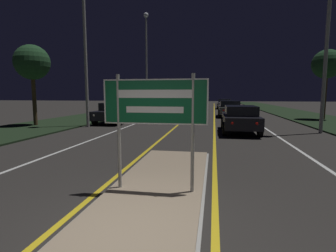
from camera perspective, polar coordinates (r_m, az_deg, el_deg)
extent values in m
plane|color=#282623|center=(3.94, -9.04, -23.76)|extent=(160.00, 160.00, 0.00)
cube|color=#999993|center=(5.48, -2.79, -14.30)|extent=(2.01, 7.36, 0.05)
cube|color=gray|center=(5.47, -2.79, -14.06)|extent=(1.89, 7.24, 0.10)
cube|color=black|center=(25.59, -14.67, 2.21)|extent=(5.00, 100.00, 0.08)
cube|color=black|center=(24.74, 29.66, 1.38)|extent=(5.00, 100.00, 0.08)
cube|color=gold|center=(28.36, 5.20, 2.76)|extent=(0.12, 70.00, 0.01)
cube|color=gold|center=(28.27, 10.03, 2.67)|extent=(0.12, 70.00, 0.01)
cube|color=silver|center=(28.77, -0.79, 2.84)|extent=(0.12, 70.00, 0.01)
cube|color=silver|center=(28.43, 16.10, 2.53)|extent=(0.12, 70.00, 0.01)
cube|color=silver|center=(29.47, -6.54, 2.89)|extent=(0.10, 70.00, 0.01)
cube|color=silver|center=(28.91, 22.03, 2.37)|extent=(0.10, 70.00, 0.01)
cylinder|color=#9E9E99|center=(5.38, -10.63, -1.29)|extent=(0.07, 0.07, 2.30)
cylinder|color=#9E9E99|center=(5.05, 5.39, -1.72)|extent=(0.07, 0.07, 2.30)
cube|color=#0F512D|center=(5.11, -2.91, 5.30)|extent=(2.07, 0.04, 0.87)
cube|color=white|center=(5.09, -2.97, 5.29)|extent=(2.07, 0.00, 0.87)
cube|color=#0F512D|center=(5.09, -2.97, 5.29)|extent=(2.00, 0.01, 0.82)
cube|color=white|center=(5.08, -2.99, 7.01)|extent=(1.45, 0.01, 0.16)
cube|color=white|center=(5.09, -2.97, 3.57)|extent=(1.14, 0.01, 0.12)
cylinder|color=#9E9E99|center=(17.24, -17.55, 15.48)|extent=(0.18, 0.18, 9.37)
cylinder|color=#9E9E99|center=(30.90, -4.70, 13.04)|extent=(0.18, 0.18, 10.72)
sphere|color=white|center=(31.98, -4.81, 22.93)|extent=(0.55, 0.55, 0.55)
cylinder|color=#9E9E99|center=(16.03, 31.43, 17.48)|extent=(0.18, 0.18, 10.46)
cube|color=black|center=(14.49, 15.36, 1.20)|extent=(1.73, 4.40, 0.60)
cube|color=black|center=(14.19, 15.52, 3.27)|extent=(1.53, 2.29, 0.49)
sphere|color=red|center=(12.28, 13.81, 0.62)|extent=(0.14, 0.14, 0.14)
sphere|color=red|center=(12.40, 18.78, 0.52)|extent=(0.14, 0.14, 0.14)
cylinder|color=black|center=(15.82, 11.88, 0.67)|extent=(0.22, 0.69, 0.69)
cylinder|color=black|center=(15.96, 17.82, 0.54)|extent=(0.22, 0.69, 0.69)
cylinder|color=black|center=(13.11, 12.27, -0.59)|extent=(0.22, 0.69, 0.69)
cylinder|color=black|center=(13.28, 19.42, -0.73)|extent=(0.22, 0.69, 0.69)
cube|color=#4C514C|center=(24.53, 13.22, 3.46)|extent=(1.86, 4.39, 0.58)
cube|color=black|center=(24.24, 13.30, 4.74)|extent=(1.64, 2.28, 0.54)
sphere|color=red|center=(22.32, 12.06, 3.36)|extent=(0.14, 0.14, 0.14)
sphere|color=red|center=(22.40, 15.02, 3.29)|extent=(0.14, 0.14, 0.14)
cylinder|color=black|center=(25.87, 11.07, 3.04)|extent=(0.22, 0.70, 0.70)
cylinder|color=black|center=(25.96, 15.00, 2.95)|extent=(0.22, 0.70, 0.70)
cylinder|color=black|center=(23.15, 11.19, 2.61)|extent=(0.22, 0.70, 0.70)
cylinder|color=black|center=(23.26, 15.59, 2.51)|extent=(0.22, 0.70, 0.70)
cube|color=#B7B7BC|center=(38.49, 12.08, 4.69)|extent=(1.83, 4.16, 0.63)
cube|color=black|center=(38.23, 12.11, 5.46)|extent=(1.61, 2.16, 0.42)
sphere|color=red|center=(36.42, 11.30, 4.72)|extent=(0.14, 0.14, 0.14)
sphere|color=red|center=(36.46, 13.09, 4.68)|extent=(0.14, 0.14, 0.14)
cylinder|color=black|center=(39.77, 10.73, 4.33)|extent=(0.22, 0.71, 0.71)
cylinder|color=black|center=(39.83, 13.26, 4.28)|extent=(0.22, 0.71, 0.71)
cylinder|color=black|center=(37.20, 10.78, 4.17)|extent=(0.22, 0.71, 0.71)
cylinder|color=black|center=(37.26, 13.48, 4.11)|extent=(0.22, 0.71, 0.71)
cube|color=black|center=(18.86, -11.61, 2.50)|extent=(1.86, 4.01, 0.59)
cube|color=black|center=(19.05, -11.39, 4.21)|extent=(1.64, 2.09, 0.52)
sphere|color=white|center=(17.27, -15.81, 2.24)|extent=(0.14, 0.14, 0.14)
sphere|color=white|center=(16.80, -12.27, 2.22)|extent=(0.14, 0.14, 0.14)
cylinder|color=black|center=(18.10, -15.65, 1.28)|extent=(0.22, 0.66, 0.66)
cylinder|color=black|center=(17.41, -10.36, 1.21)|extent=(0.22, 0.66, 0.66)
cylinder|color=black|center=(20.37, -12.64, 1.95)|extent=(0.22, 0.66, 0.66)
cylinder|color=black|center=(19.75, -7.87, 1.91)|extent=(0.22, 0.66, 0.66)
cube|color=#B7B7BC|center=(27.24, -5.21, 4.04)|extent=(1.83, 4.30, 0.67)
cube|color=black|center=(27.47, -5.08, 5.28)|extent=(1.61, 2.24, 0.49)
sphere|color=white|center=(25.35, -7.71, 3.99)|extent=(0.14, 0.14, 0.14)
sphere|color=white|center=(25.03, -5.23, 3.99)|extent=(0.14, 0.14, 0.14)
cylinder|color=black|center=(26.23, -7.81, 3.16)|extent=(0.22, 0.71, 0.71)
cylinder|color=black|center=(25.75, -4.09, 3.14)|extent=(0.22, 0.71, 0.71)
cylinder|color=black|center=(28.77, -6.20, 3.51)|extent=(0.22, 0.71, 0.71)
cylinder|color=black|center=(28.34, -2.79, 3.49)|extent=(0.22, 0.71, 0.71)
cube|color=silver|center=(35.13, 4.23, 4.67)|extent=(1.88, 4.68, 0.67)
cube|color=black|center=(35.39, 4.29, 5.59)|extent=(1.66, 2.44, 0.45)
sphere|color=white|center=(32.88, 2.81, 4.68)|extent=(0.14, 0.14, 0.14)
sphere|color=white|center=(32.76, 4.85, 4.66)|extent=(0.14, 0.14, 0.14)
cylinder|color=black|center=(33.80, 2.46, 4.03)|extent=(0.22, 0.71, 0.71)
cylinder|color=black|center=(33.62, 5.51, 3.99)|extent=(0.22, 0.71, 0.71)
cylinder|color=black|center=(36.68, 3.05, 4.24)|extent=(0.22, 0.71, 0.71)
cylinder|color=black|center=(36.51, 5.87, 4.20)|extent=(0.22, 0.71, 0.71)
cylinder|color=#4C3823|center=(18.61, -27.12, 5.46)|extent=(0.24, 0.24, 3.44)
sphere|color=#1E4223|center=(18.72, -27.49, 12.20)|extent=(2.14, 2.14, 2.14)
cylinder|color=#4C3823|center=(24.00, 30.98, 5.79)|extent=(0.24, 0.24, 3.78)
sphere|color=#1E4223|center=(24.12, 31.33, 11.46)|extent=(2.22, 2.22, 2.22)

